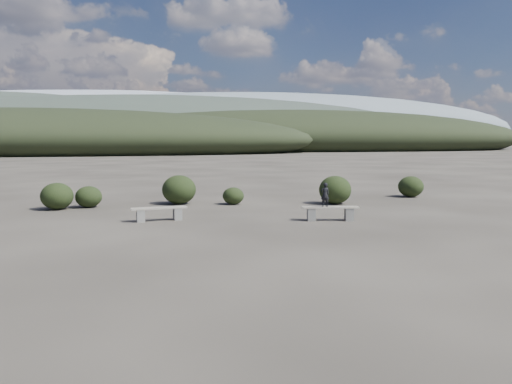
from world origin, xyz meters
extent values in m
plane|color=#2C2822|center=(0.00, 0.00, 0.00)|extent=(1200.00, 1200.00, 0.00)
cube|color=gray|center=(-4.09, 4.88, 0.21)|extent=(0.31, 0.41, 0.43)
cube|color=gray|center=(-2.83, 5.05, 0.21)|extent=(0.31, 0.41, 0.43)
cube|color=gray|center=(-3.46, 4.97, 0.45)|extent=(1.95, 0.65, 0.05)
cube|color=gray|center=(1.75, 3.96, 0.22)|extent=(0.35, 0.43, 0.44)
cube|color=gray|center=(3.05, 3.70, 0.22)|extent=(0.35, 0.43, 0.44)
cube|color=gray|center=(2.40, 3.83, 0.47)|extent=(2.02, 0.80, 0.06)
imported|color=black|center=(2.21, 3.87, 0.91)|extent=(0.31, 0.20, 0.84)
ellipsoid|color=black|center=(-6.30, 9.09, 0.45)|extent=(1.09, 1.09, 0.89)
ellipsoid|color=black|center=(-2.55, 9.45, 0.64)|extent=(1.48, 1.48, 1.27)
ellipsoid|color=black|center=(-0.24, 8.82, 0.37)|extent=(0.93, 0.93, 0.75)
ellipsoid|color=black|center=(4.17, 8.08, 0.62)|extent=(1.42, 1.42, 1.24)
ellipsoid|color=black|center=(8.77, 9.85, 0.51)|extent=(1.23, 1.23, 1.03)
ellipsoid|color=black|center=(-7.48, 8.70, 0.54)|extent=(1.28, 1.28, 1.09)
ellipsoid|color=black|center=(-25.00, 90.00, 2.70)|extent=(110.00, 40.00, 12.00)
ellipsoid|color=black|center=(35.00, 110.00, 3.15)|extent=(120.00, 44.00, 14.00)
ellipsoid|color=#2F392F|center=(0.00, 160.00, 5.40)|extent=(190.00, 64.00, 24.00)
ellipsoid|color=slate|center=(70.00, 300.00, 9.90)|extent=(340.00, 110.00, 44.00)
ellipsoid|color=#949CA7|center=(-30.00, 400.00, 12.60)|extent=(460.00, 140.00, 56.00)
camera|label=1|loc=(-3.62, -12.53, 2.84)|focal=35.00mm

